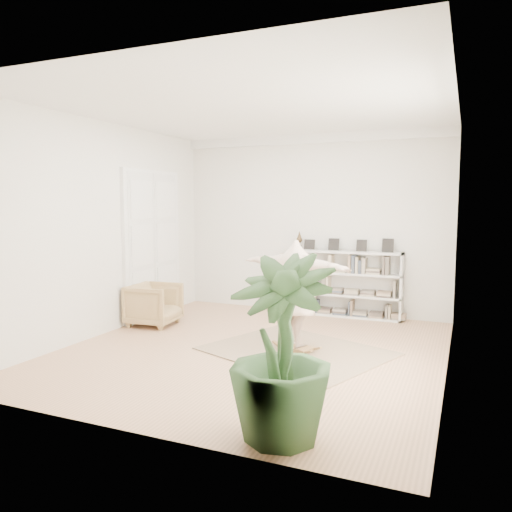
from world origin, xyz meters
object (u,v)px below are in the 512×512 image
at_px(person, 297,291).
at_px(houseplant, 281,349).
at_px(armchair, 154,304).
at_px(rocker_board, 296,347).
at_px(bookshelf, 345,284).

bearing_deg(person, houseplant, 126.44).
distance_m(armchair, rocker_board, 3.00).
relative_size(bookshelf, person, 1.12).
relative_size(bookshelf, houseplant, 1.25).
xyz_separation_m(person, houseplant, (0.75, -2.71, -0.05)).
distance_m(bookshelf, armchair, 3.70).
xyz_separation_m(bookshelf, rocker_board, (-0.11, -2.66, -0.57)).
height_order(rocker_board, houseplant, houseplant).
relative_size(rocker_board, person, 0.30).
bearing_deg(houseplant, bookshelf, 96.73).
distance_m(bookshelf, rocker_board, 2.72).
bearing_deg(armchair, bookshelf, -60.95).
bearing_deg(houseplant, person, 105.37).
height_order(person, houseplant, houseplant).
xyz_separation_m(armchair, houseplant, (3.68, -3.28, 0.49)).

